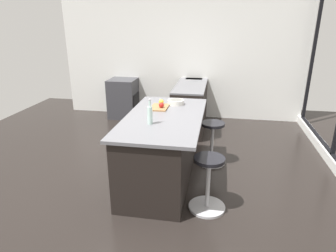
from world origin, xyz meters
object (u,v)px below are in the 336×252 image
(apple_red, at_px, (161,105))
(water_bottle, at_px, (150,114))
(cutting_board, at_px, (159,107))
(stool_by_window, at_px, (212,144))
(fruit_bowl, at_px, (176,102))
(apple_yellow, at_px, (161,102))
(kitchen_island, at_px, (161,148))
(oven_range, at_px, (123,98))
(stool_middle, at_px, (208,185))

(apple_red, bearing_deg, water_bottle, -0.90)
(water_bottle, bearing_deg, cutting_board, -177.82)
(stool_by_window, relative_size, fruit_bowl, 2.80)
(cutting_board, height_order, apple_yellow, apple_yellow)
(apple_yellow, xyz_separation_m, apple_red, (0.18, 0.04, 0.00))
(fruit_bowl, bearing_deg, kitchen_island, -11.19)
(apple_yellow, bearing_deg, kitchen_island, 10.51)
(oven_range, height_order, apple_red, apple_red)
(apple_red, bearing_deg, kitchen_island, 9.92)
(cutting_board, relative_size, apple_yellow, 4.95)
(oven_range, xyz_separation_m, water_bottle, (2.99, 1.35, 0.63))
(apple_yellow, bearing_deg, stool_by_window, 98.97)
(stool_by_window, height_order, stool_middle, same)
(oven_range, height_order, apple_yellow, apple_yellow)
(oven_range, height_order, cutting_board, cutting_board)
(stool_by_window, bearing_deg, fruit_bowl, -86.98)
(kitchen_island, bearing_deg, oven_range, -151.85)
(stool_middle, bearing_deg, apple_red, -141.14)
(oven_range, distance_m, apple_red, 2.77)
(stool_middle, height_order, apple_yellow, apple_yellow)
(apple_yellow, bearing_deg, apple_red, 11.47)
(kitchen_island, xyz_separation_m, fruit_bowl, (-0.58, 0.11, 0.50))
(fruit_bowl, bearing_deg, water_bottle, -10.89)
(kitchen_island, distance_m, water_bottle, 0.68)
(kitchen_island, xyz_separation_m, apple_yellow, (-0.49, -0.09, 0.52))
(apple_yellow, height_order, fruit_bowl, apple_yellow)
(kitchen_island, relative_size, apple_red, 26.00)
(stool_middle, distance_m, fruit_bowl, 1.47)
(water_bottle, bearing_deg, stool_middle, 70.66)
(kitchen_island, height_order, apple_red, apple_red)
(apple_yellow, bearing_deg, fruit_bowl, 114.17)
(water_bottle, bearing_deg, apple_yellow, -178.16)
(kitchen_island, distance_m, fruit_bowl, 0.78)
(oven_range, distance_m, kitchen_island, 3.00)
(oven_range, height_order, water_bottle, water_bottle)
(apple_yellow, relative_size, water_bottle, 0.23)
(cutting_board, bearing_deg, fruit_bowl, 138.40)
(stool_middle, height_order, fruit_bowl, fruit_bowl)
(oven_range, bearing_deg, water_bottle, 24.32)
(kitchen_island, relative_size, fruit_bowl, 8.01)
(stool_middle, height_order, cutting_board, cutting_board)
(cutting_board, bearing_deg, kitchen_island, 14.48)
(stool_middle, xyz_separation_m, water_bottle, (-0.26, -0.75, 0.75))
(stool_by_window, xyz_separation_m, apple_yellow, (0.12, -0.77, 0.68))
(oven_range, bearing_deg, fruit_bowl, 36.50)
(stool_middle, bearing_deg, apple_yellow, -144.80)
(stool_by_window, height_order, fruit_bowl, fruit_bowl)
(water_bottle, height_order, fruit_bowl, water_bottle)
(kitchen_island, bearing_deg, apple_red, -170.08)
(stool_by_window, xyz_separation_m, cutting_board, (0.26, -0.77, 0.63))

